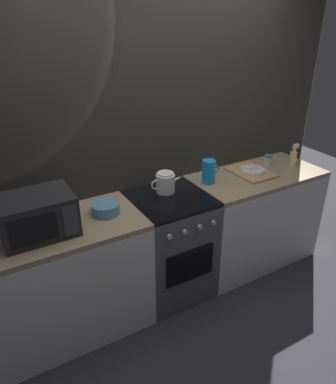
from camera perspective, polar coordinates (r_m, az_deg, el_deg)
The scene contains 12 objects.
ground_plane at distance 3.35m, azimuth 0.29°, elevation -14.64°, with size 8.00×8.00×0.00m, color #2D2D33.
back_wall at distance 2.98m, azimuth -2.83°, elevation 6.79°, with size 3.60×0.05×2.40m.
counter_left at distance 2.82m, azimuth -16.11°, elevation -13.23°, with size 1.20×0.60×0.90m.
stove_unit at distance 3.07m, azimuth 0.32°, elevation -8.32°, with size 0.60×0.63×0.90m.
counter_right at distance 3.54m, azimuth 12.98°, elevation -3.91°, with size 1.20×0.60×0.90m.
microwave at distance 2.47m, azimuth -19.66°, elevation -3.42°, with size 0.46×0.35×0.27m.
kettle at distance 2.89m, azimuth -0.38°, elevation 1.49°, with size 0.28×0.15×0.17m.
mixing_bowl at distance 2.64m, azimuth -9.72°, elevation -2.54°, with size 0.20×0.20×0.08m, color teal.
pitcher at distance 3.06m, azimuth 6.37°, elevation 3.16°, with size 0.16×0.11×0.20m.
dish_pile at distance 3.33m, azimuth 12.79°, elevation 3.13°, with size 0.30×0.40×0.06m.
spice_jar at distance 3.53m, azimuth 15.23°, elevation 4.76°, with size 0.08×0.08×0.10m.
spray_bottle at distance 3.60m, azimuth 18.90°, elevation 5.14°, with size 0.08×0.06×0.20m.
Camera 1 is at (-1.29, -2.17, 2.20)m, focal length 34.33 mm.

